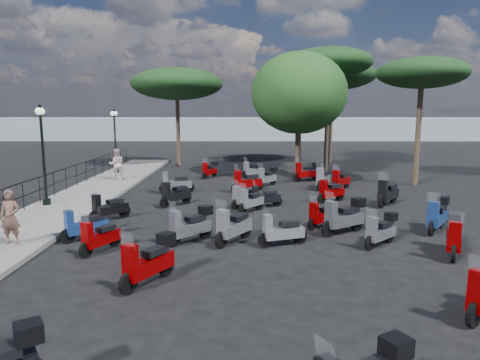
{
  "coord_description": "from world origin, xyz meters",
  "views": [
    {
      "loc": [
        0.76,
        -15.56,
        3.99
      ],
      "look_at": [
        0.67,
        1.61,
        1.2
      ],
      "focal_mm": 32.0,
      "sensor_mm": 36.0,
      "label": 1
    }
  ],
  "objects_px": {
    "scooter_1": "(87,225)",
    "pine_2": "(177,84)",
    "scooter_5": "(210,170)",
    "scooter_17": "(253,170)",
    "pedestrian_far": "(117,164)",
    "scooter_29": "(341,181)",
    "scooter_21": "(331,192)",
    "scooter_27": "(387,194)",
    "scooter_10": "(176,184)",
    "scooter_30": "(251,201)",
    "scooter_3": "(109,208)",
    "scooter_15": "(322,216)",
    "scooter_8": "(190,226)",
    "scooter_22": "(267,177)",
    "scooter_14": "(282,232)",
    "scooter_25": "(454,237)",
    "scooter_11": "(247,182)",
    "scooter_4": "(175,195)",
    "pine_1": "(332,75)",
    "scooter_16": "(265,198)",
    "broadleaf_tree": "(299,93)",
    "scooter_23": "(307,172)",
    "lamp_post_1": "(43,149)",
    "scooter_13": "(233,227)",
    "scooter_28": "(323,179)",
    "scooter_20": "(344,217)",
    "scooter_26": "(437,216)",
    "woman": "(10,217)",
    "scooter_19": "(381,231)",
    "scooter_2": "(100,238)",
    "pine_0": "(329,63)",
    "lamp_post_2": "(115,137)",
    "scooter_7": "(149,262)",
    "pine_3": "(422,73)",
    "scooter_9": "(243,198)"
  },
  "relations": [
    {
      "from": "scooter_5",
      "to": "pine_1",
      "type": "relative_size",
      "value": 0.19
    },
    {
      "from": "pedestrian_far",
      "to": "scooter_10",
      "type": "relative_size",
      "value": 1.02
    },
    {
      "from": "scooter_5",
      "to": "scooter_14",
      "type": "relative_size",
      "value": 0.95
    },
    {
      "from": "scooter_25",
      "to": "scooter_30",
      "type": "xyz_separation_m",
      "value": [
        -5.53,
        5.16,
        -0.1
      ]
    },
    {
      "from": "scooter_13",
      "to": "pine_1",
      "type": "bearing_deg",
      "value": -75.38
    },
    {
      "from": "scooter_9",
      "to": "scooter_13",
      "type": "height_order",
      "value": "scooter_13"
    },
    {
      "from": "scooter_14",
      "to": "scooter_25",
      "type": "height_order",
      "value": "scooter_25"
    },
    {
      "from": "scooter_5",
      "to": "scooter_17",
      "type": "xyz_separation_m",
      "value": [
        2.57,
        0.05,
        -0.03
      ]
    },
    {
      "from": "scooter_2",
      "to": "broadleaf_tree",
      "type": "bearing_deg",
      "value": -90.28
    },
    {
      "from": "scooter_11",
      "to": "scooter_22",
      "type": "distance_m",
      "value": 2.02
    },
    {
      "from": "scooter_20",
      "to": "scooter_26",
      "type": "xyz_separation_m",
      "value": [
        3.18,
        0.29,
        -0.02
      ]
    },
    {
      "from": "scooter_15",
      "to": "pine_1",
      "type": "relative_size",
      "value": 0.16
    },
    {
      "from": "pine_0",
      "to": "pine_1",
      "type": "height_order",
      "value": "pine_0"
    },
    {
      "from": "scooter_4",
      "to": "scooter_19",
      "type": "xyz_separation_m",
      "value": [
        6.95,
        -5.46,
        -0.01
      ]
    },
    {
      "from": "scooter_28",
      "to": "scooter_14",
      "type": "bearing_deg",
      "value": 98.98
    },
    {
      "from": "scooter_14",
      "to": "scooter_16",
      "type": "height_order",
      "value": "scooter_14"
    },
    {
      "from": "scooter_5",
      "to": "pine_0",
      "type": "distance_m",
      "value": 10.5
    },
    {
      "from": "scooter_8",
      "to": "scooter_22",
      "type": "bearing_deg",
      "value": -61.46
    },
    {
      "from": "scooter_23",
      "to": "pine_2",
      "type": "relative_size",
      "value": 0.23
    },
    {
      "from": "scooter_13",
      "to": "scooter_16",
      "type": "xyz_separation_m",
      "value": [
        1.22,
        4.9,
        -0.09
      ]
    },
    {
      "from": "scooter_4",
      "to": "scooter_17",
      "type": "relative_size",
      "value": 1.02
    },
    {
      "from": "scooter_3",
      "to": "scooter_15",
      "type": "xyz_separation_m",
      "value": [
        7.63,
        -0.94,
        -0.04
      ]
    },
    {
      "from": "scooter_10",
      "to": "scooter_30",
      "type": "distance_m",
      "value": 5.26
    },
    {
      "from": "scooter_29",
      "to": "scooter_21",
      "type": "bearing_deg",
      "value": 110.16
    },
    {
      "from": "scooter_1",
      "to": "pine_2",
      "type": "bearing_deg",
      "value": -41.26
    },
    {
      "from": "scooter_7",
      "to": "scooter_10",
      "type": "height_order",
      "value": "scooter_7"
    },
    {
      "from": "scooter_4",
      "to": "scooter_25",
      "type": "height_order",
      "value": "scooter_25"
    },
    {
      "from": "scooter_11",
      "to": "scooter_19",
      "type": "distance_m",
      "value": 9.41
    },
    {
      "from": "scooter_23",
      "to": "scooter_8",
      "type": "bearing_deg",
      "value": 131.52
    },
    {
      "from": "pedestrian_far",
      "to": "scooter_29",
      "type": "height_order",
      "value": "pedestrian_far"
    },
    {
      "from": "lamp_post_1",
      "to": "pine_2",
      "type": "height_order",
      "value": "pine_2"
    },
    {
      "from": "woman",
      "to": "pine_3",
      "type": "height_order",
      "value": "pine_3"
    },
    {
      "from": "scooter_23",
      "to": "scooter_15",
      "type": "bearing_deg",
      "value": 150.59
    },
    {
      "from": "scooter_14",
      "to": "pine_0",
      "type": "relative_size",
      "value": 0.19
    },
    {
      "from": "lamp_post_2",
      "to": "scooter_15",
      "type": "bearing_deg",
      "value": -55.3
    },
    {
      "from": "woman",
      "to": "scooter_21",
      "type": "relative_size",
      "value": 1.15
    },
    {
      "from": "broadleaf_tree",
      "to": "pine_1",
      "type": "distance_m",
      "value": 7.53
    },
    {
      "from": "scooter_21",
      "to": "scooter_27",
      "type": "bearing_deg",
      "value": -143.34
    },
    {
      "from": "scooter_1",
      "to": "scooter_4",
      "type": "bearing_deg",
      "value": -62.85
    },
    {
      "from": "scooter_13",
      "to": "scooter_14",
      "type": "distance_m",
      "value": 1.47
    },
    {
      "from": "scooter_20",
      "to": "scooter_5",
      "type": "bearing_deg",
      "value": -9.06
    },
    {
      "from": "scooter_4",
      "to": "scooter_16",
      "type": "height_order",
      "value": "scooter_4"
    },
    {
      "from": "scooter_11",
      "to": "scooter_21",
      "type": "xyz_separation_m",
      "value": [
        3.68,
        -2.37,
        -0.04
      ]
    },
    {
      "from": "pedestrian_far",
      "to": "scooter_29",
      "type": "bearing_deg",
      "value": 153.02
    },
    {
      "from": "lamp_post_2",
      "to": "woman",
      "type": "bearing_deg",
      "value": -91.5
    },
    {
      "from": "scooter_4",
      "to": "scooter_5",
      "type": "height_order",
      "value": "scooter_4"
    },
    {
      "from": "scooter_21",
      "to": "scooter_27",
      "type": "distance_m",
      "value": 2.36
    },
    {
      "from": "woman",
      "to": "scooter_19",
      "type": "xyz_separation_m",
      "value": [
        10.81,
        0.33,
        -0.49
      ]
    },
    {
      "from": "scooter_8",
      "to": "broadleaf_tree",
      "type": "relative_size",
      "value": 0.19
    },
    {
      "from": "scooter_19",
      "to": "scooter_25",
      "type": "height_order",
      "value": "scooter_25"
    }
  ]
}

